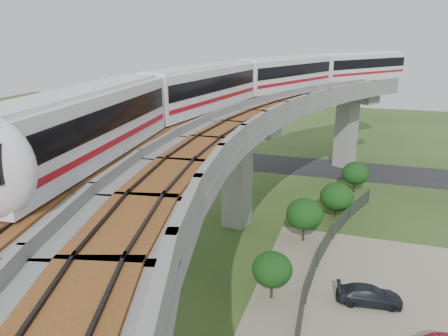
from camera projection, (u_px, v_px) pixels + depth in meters
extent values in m
plane|color=#2B451B|center=(182.00, 282.00, 30.24)|extent=(160.00, 160.00, 0.00)
cube|color=#232326|center=(271.00, 163.00, 57.51)|extent=(60.00, 8.00, 0.03)
cube|color=#99968E|center=(346.00, 134.00, 55.24)|extent=(2.86, 2.93, 8.40)
cube|color=#99968E|center=(349.00, 96.00, 53.81)|extent=(7.21, 5.74, 1.20)
cube|color=#99968E|center=(237.00, 180.00, 38.19)|extent=(2.35, 2.51, 8.40)
cube|color=#99968E|center=(238.00, 126.00, 36.76)|extent=(7.31, 3.58, 1.20)
cube|color=#99968E|center=(106.00, 326.00, 19.24)|extent=(2.35, 2.51, 8.40)
cube|color=#99968E|center=(97.00, 226.00, 17.81)|extent=(7.31, 3.58, 1.20)
cube|color=gray|center=(321.00, 92.00, 49.58)|extent=(16.42, 20.91, 0.80)
cube|color=gray|center=(291.00, 82.00, 52.16)|extent=(8.66, 17.08, 1.00)
cube|color=gray|center=(357.00, 88.00, 46.46)|extent=(8.66, 17.08, 1.00)
cube|color=brown|center=(305.00, 87.00, 50.90)|extent=(10.68, 18.08, 0.12)
cube|color=black|center=(305.00, 86.00, 50.86)|extent=(9.69, 17.59, 0.12)
cube|color=brown|center=(339.00, 90.00, 47.98)|extent=(10.68, 18.08, 0.12)
cube|color=black|center=(339.00, 89.00, 47.95)|extent=(9.69, 17.59, 0.12)
cube|color=gray|center=(231.00, 117.00, 35.34)|extent=(11.77, 20.03, 0.80)
cube|color=gray|center=(185.00, 102.00, 36.90)|extent=(3.22, 18.71, 1.00)
cube|color=gray|center=(282.00, 110.00, 33.25)|extent=(3.22, 18.71, 1.00)
cube|color=brown|center=(207.00, 109.00, 36.14)|extent=(5.44, 19.05, 0.12)
cube|color=black|center=(207.00, 108.00, 36.11)|extent=(4.35, 18.88, 0.12)
cube|color=brown|center=(256.00, 113.00, 34.27)|extent=(5.44, 19.05, 0.12)
cube|color=black|center=(256.00, 112.00, 34.24)|extent=(4.35, 18.88, 0.12)
cube|color=gray|center=(108.00, 192.00, 18.75)|extent=(11.77, 20.03, 0.80)
cube|color=gray|center=(13.00, 168.00, 19.12)|extent=(3.22, 18.71, 1.00)
cube|color=gray|center=(206.00, 178.00, 17.84)|extent=(3.22, 18.71, 1.00)
cube|color=brown|center=(59.00, 180.00, 18.94)|extent=(5.44, 19.05, 0.12)
cube|color=black|center=(59.00, 177.00, 18.90)|extent=(4.35, 18.88, 0.12)
cube|color=brown|center=(157.00, 185.00, 18.28)|extent=(5.44, 19.05, 0.12)
cube|color=black|center=(156.00, 182.00, 18.25)|extent=(4.35, 18.88, 0.12)
cube|color=white|center=(86.00, 126.00, 21.05)|extent=(4.29, 15.20, 3.20)
cube|color=white|center=(82.00, 91.00, 20.54)|extent=(3.68, 14.40, 0.22)
cube|color=black|center=(85.00, 117.00, 20.91)|extent=(4.29, 14.61, 1.15)
cube|color=#B6121C|center=(87.00, 141.00, 21.27)|extent=(4.29, 14.61, 0.30)
cube|color=black|center=(89.00, 155.00, 21.48)|extent=(3.26, 12.88, 0.28)
cube|color=white|center=(203.00, 88.00, 35.11)|extent=(4.81, 15.23, 3.20)
cube|color=white|center=(203.00, 67.00, 34.60)|extent=(4.17, 14.41, 0.22)
cube|color=black|center=(203.00, 83.00, 34.97)|extent=(4.79, 14.65, 1.15)
cube|color=#B6121C|center=(203.00, 98.00, 35.33)|extent=(4.79, 14.65, 0.30)
cube|color=black|center=(203.00, 106.00, 35.54)|extent=(3.70, 12.89, 0.28)
cube|color=white|center=(286.00, 74.00, 47.55)|extent=(8.25, 14.89, 3.20)
cube|color=white|center=(287.00, 57.00, 47.04)|extent=(7.47, 13.99, 0.22)
cube|color=black|center=(287.00, 69.00, 47.41)|extent=(8.08, 14.36, 1.15)
cube|color=#B6121C|center=(286.00, 81.00, 47.77)|extent=(8.08, 14.36, 0.30)
cube|color=black|center=(286.00, 87.00, 47.98)|extent=(6.65, 12.50, 0.28)
cube|color=white|center=(362.00, 66.00, 57.58)|extent=(11.17, 13.61, 3.20)
cube|color=white|center=(364.00, 53.00, 57.08)|extent=(10.29, 12.69, 0.22)
cube|color=black|center=(363.00, 63.00, 57.45)|extent=(10.86, 13.17, 1.15)
cube|color=#B6121C|center=(362.00, 72.00, 57.81)|extent=(10.86, 13.17, 0.30)
cube|color=black|center=(361.00, 77.00, 58.02)|extent=(9.18, 11.33, 0.28)
cylinder|color=#2D382D|center=(369.00, 196.00, 44.00)|extent=(0.08, 0.08, 1.50)
cube|color=#2D382D|center=(360.00, 203.00, 42.15)|extent=(1.69, 4.77, 1.40)
cylinder|color=#2D382D|center=(350.00, 212.00, 40.23)|extent=(0.08, 0.08, 1.50)
cube|color=#2D382D|center=(342.00, 221.00, 38.25)|extent=(1.23, 4.91, 1.40)
cylinder|color=#2D382D|center=(333.00, 232.00, 36.20)|extent=(0.08, 0.08, 1.50)
cube|color=#2D382D|center=(326.00, 244.00, 34.11)|extent=(0.75, 4.99, 1.40)
cylinder|color=#2D382D|center=(318.00, 258.00, 31.96)|extent=(0.08, 0.08, 1.50)
cube|color=#2D382D|center=(312.00, 275.00, 29.77)|extent=(0.27, 5.04, 1.40)
cylinder|color=#2D382D|center=(306.00, 294.00, 27.55)|extent=(0.08, 0.08, 1.50)
cube|color=#2D382D|center=(302.00, 318.00, 25.28)|extent=(0.27, 5.04, 1.40)
cylinder|color=#382314|center=(354.00, 186.00, 47.17)|extent=(0.18, 0.18, 1.24)
ellipsoid|color=#133510|center=(355.00, 173.00, 46.73)|extent=(2.87, 2.87, 2.44)
cylinder|color=#382314|center=(335.00, 212.00, 40.69)|extent=(0.18, 0.18, 1.11)
ellipsoid|color=#133510|center=(337.00, 197.00, 40.25)|extent=(3.07, 3.07, 2.61)
cylinder|color=#382314|center=(303.00, 233.00, 35.96)|extent=(0.18, 0.18, 1.53)
ellipsoid|color=#133510|center=(304.00, 214.00, 35.46)|extent=(3.00, 3.00, 2.55)
cylinder|color=#382314|center=(271.00, 289.00, 28.21)|extent=(0.18, 0.18, 1.37)
ellipsoid|color=#133510|center=(272.00, 269.00, 27.77)|extent=(2.59, 2.59, 2.20)
imported|color=black|center=(369.00, 295.00, 27.67)|extent=(4.27, 2.19, 1.18)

